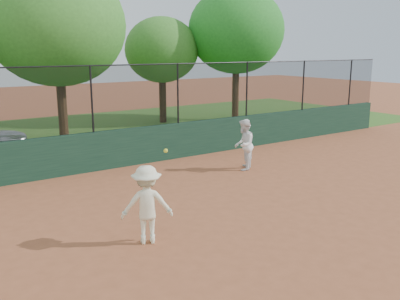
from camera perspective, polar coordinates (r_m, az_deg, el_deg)
ground at (r=9.31m, az=3.63°, el=-10.36°), size 80.00×80.00×0.00m
back_wall at (r=14.12m, az=-11.45°, el=0.05°), size 26.00×0.20×1.20m
grass_strip at (r=19.80m, az=-18.22°, el=1.55°), size 36.00×12.00×0.01m
player_second at (r=13.72m, az=5.64°, el=0.67°), size 0.97×0.96×1.57m
player_main at (r=8.60m, az=-6.81°, el=-6.95°), size 1.14×0.93×1.87m
fence_assembly at (r=13.85m, az=-11.86°, el=6.65°), size 26.00×0.06×2.00m
tree_2 at (r=18.24m, az=-17.87°, el=14.90°), size 5.30×4.82×6.81m
tree_3 at (r=22.54m, az=-4.91°, el=12.61°), size 3.72×3.38×5.21m
tree_4 at (r=23.36m, az=4.70°, el=14.99°), size 5.03×4.57×6.73m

